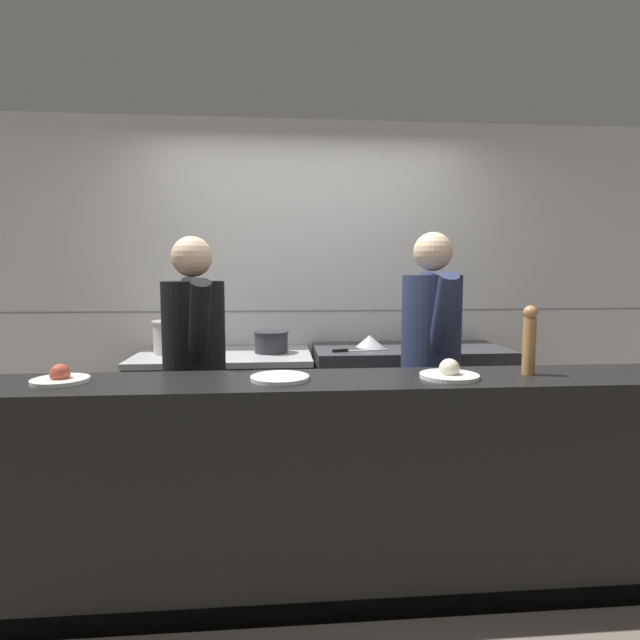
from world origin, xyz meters
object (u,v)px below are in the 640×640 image
at_px(chef_sous, 431,361).
at_px(plated_dish_dessert, 449,373).
at_px(chef_head_cook, 195,371).
at_px(oven_range, 225,415).
at_px(plated_dish_main, 60,378).
at_px(stock_pot, 172,336).
at_px(pepper_mill, 529,339).
at_px(sauce_pot, 271,341).
at_px(chefs_knife, 355,350).
at_px(mixing_bowl_steel, 370,341).
at_px(plated_dish_appetiser, 280,378).

bearing_deg(chef_sous, plated_dish_dessert, -98.84).
bearing_deg(chef_head_cook, oven_range, 67.98).
bearing_deg(plated_dish_main, stock_pot, 82.49).
distance_m(pepper_mill, chef_head_cook, 1.71).
relative_size(plated_dish_dessert, chef_head_cook, 0.16).
bearing_deg(chef_sous, chef_head_cook, -174.66).
height_order(stock_pot, pepper_mill, pepper_mill).
bearing_deg(chef_head_cook, pepper_mill, -36.19).
bearing_deg(sauce_pot, oven_range, -176.17).
distance_m(plated_dish_main, chef_sous, 1.92).
relative_size(sauce_pot, plated_dish_dessert, 0.96).
distance_m(sauce_pot, chefs_knife, 0.60).
distance_m(mixing_bowl_steel, plated_dish_dessert, 1.44).
bearing_deg(plated_dish_dessert, pepper_mill, 6.34).
relative_size(chefs_knife, plated_dish_dessert, 1.54).
relative_size(plated_dish_dessert, chef_sous, 0.16).
height_order(oven_range, pepper_mill, pepper_mill).
height_order(plated_dish_appetiser, chef_sous, chef_sous).
distance_m(mixing_bowl_steel, chef_head_cook, 1.39).
xyz_separation_m(plated_dish_main, plated_dish_appetiser, (0.93, -0.03, -0.01)).
relative_size(mixing_bowl_steel, chef_sous, 0.12).
bearing_deg(chefs_knife, mixing_bowl_steel, 55.21).
height_order(oven_range, stock_pot, stock_pot).
height_order(sauce_pot, chefs_knife, sauce_pot).
xyz_separation_m(sauce_pot, plated_dish_appetiser, (0.06, -1.38, 0.03)).
bearing_deg(plated_dish_appetiser, chef_head_cook, 128.62).
bearing_deg(plated_dish_main, sauce_pot, 57.14).
bearing_deg(mixing_bowl_steel, chef_sous, -73.55).
relative_size(oven_range, chef_head_cook, 0.74).
bearing_deg(chefs_knife, sauce_pot, 163.56).
height_order(chefs_knife, plated_dish_main, plated_dish_main).
relative_size(chefs_knife, chef_sous, 0.24).
distance_m(chefs_knife, chef_sous, 0.66).
xyz_separation_m(stock_pot, chef_head_cook, (0.29, -0.83, -0.09)).
bearing_deg(pepper_mill, sauce_pot, 131.16).
bearing_deg(stock_pot, pepper_mill, -36.41).
xyz_separation_m(sauce_pot, plated_dish_main, (-0.88, -1.36, 0.04)).
xyz_separation_m(stock_pot, chef_sous, (1.63, -0.75, -0.07)).
xyz_separation_m(oven_range, plated_dish_main, (-0.54, -1.33, 0.57)).
xyz_separation_m(stock_pot, plated_dish_appetiser, (0.75, -1.41, -0.01)).
xyz_separation_m(sauce_pot, pepper_mill, (1.19, -1.36, 0.19)).
bearing_deg(stock_pot, mixing_bowl_steel, -0.10).
bearing_deg(oven_range, plated_dish_appetiser, -73.95).
xyz_separation_m(sauce_pot, chefs_knife, (0.58, -0.17, -0.05)).
distance_m(chefs_knife, plated_dish_appetiser, 1.32).
bearing_deg(oven_range, mixing_bowl_steel, 2.58).
bearing_deg(sauce_pot, plated_dish_appetiser, -87.64).
distance_m(sauce_pot, pepper_mill, 1.82).
distance_m(oven_range, plated_dish_dessert, 1.88).
relative_size(plated_dish_appetiser, chef_sous, 0.15).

